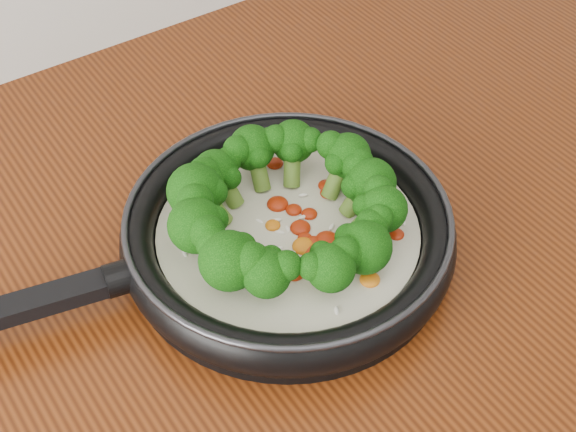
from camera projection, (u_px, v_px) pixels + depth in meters
skillet at (284, 228)px, 0.78m from camera, size 0.51×0.37×0.09m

